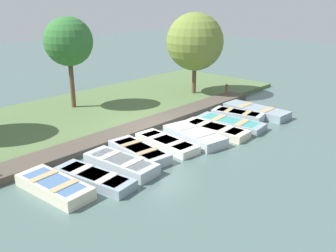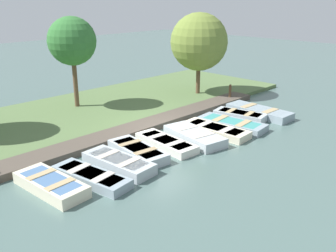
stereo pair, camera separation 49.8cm
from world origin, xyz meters
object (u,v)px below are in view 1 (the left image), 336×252
object	(u,v)px
rowboat_0	(54,186)
rowboat_5	(194,136)
rowboat_6	(215,129)
rowboat_9	(256,111)
rowboat_3	(139,152)
rowboat_1	(94,178)
rowboat_2	(121,164)
rowboat_8	(238,115)
mooring_post_far	(226,92)
rowboat_7	(230,123)
park_tree_center	(195,42)
rowboat_4	(167,143)
park_tree_left	(68,42)

from	to	relation	value
rowboat_0	rowboat_5	xyz separation A→B (m)	(0.42, 6.69, 0.01)
rowboat_6	rowboat_9	xyz separation A→B (m)	(-0.07, 3.86, 0.03)
rowboat_9	rowboat_0	bearing A→B (deg)	-90.26
rowboat_3	rowboat_5	xyz separation A→B (m)	(0.50, 2.87, 0.01)
rowboat_0	rowboat_6	xyz separation A→B (m)	(0.54, 8.04, -0.03)
rowboat_1	rowboat_6	size ratio (longest dim) A/B	0.97
rowboat_2	rowboat_8	xyz separation A→B (m)	(-0.13, 8.03, -0.01)
rowboat_8	rowboat_9	size ratio (longest dim) A/B	0.78
rowboat_0	rowboat_5	size ratio (longest dim) A/B	0.92
rowboat_0	mooring_post_far	distance (m)	13.27
rowboat_1	mooring_post_far	bearing A→B (deg)	93.73
rowboat_0	rowboat_8	bearing A→B (deg)	84.67
rowboat_7	mooring_post_far	bearing A→B (deg)	120.58
rowboat_1	rowboat_7	size ratio (longest dim) A/B	0.92
rowboat_1	park_tree_center	bearing A→B (deg)	104.08
rowboat_0	rowboat_2	size ratio (longest dim) A/B	0.97
rowboat_5	rowboat_8	xyz separation A→B (m)	(-0.29, 3.93, -0.01)
rowboat_4	park_tree_center	world-z (taller)	park_tree_center
rowboat_5	rowboat_7	bearing A→B (deg)	97.47
rowboat_5	rowboat_9	xyz separation A→B (m)	(0.04, 5.21, -0.01)
rowboat_3	park_tree_left	distance (m)	8.30
rowboat_2	rowboat_6	xyz separation A→B (m)	(0.28, 5.45, -0.04)
rowboat_0	rowboat_8	xyz separation A→B (m)	(0.14, 10.62, -0.01)
rowboat_0	rowboat_4	distance (m)	5.32
rowboat_3	rowboat_5	bearing A→B (deg)	86.25
rowboat_2	rowboat_3	bearing A→B (deg)	100.61
rowboat_2	rowboat_6	bearing A→B (deg)	82.13
rowboat_0	rowboat_1	size ratio (longest dim) A/B	0.92
rowboat_2	rowboat_1	bearing A→B (deg)	-89.22
rowboat_2	rowboat_7	size ratio (longest dim) A/B	0.87
rowboat_1	rowboat_9	world-z (taller)	rowboat_9
rowboat_7	rowboat_8	bearing A→B (deg)	101.05
mooring_post_far	park_tree_left	distance (m)	9.53
rowboat_0	rowboat_6	world-z (taller)	rowboat_0
rowboat_0	rowboat_6	bearing A→B (deg)	81.56
rowboat_9	rowboat_1	bearing A→B (deg)	-88.40
rowboat_0	park_tree_center	xyz separation A→B (m)	(-4.47, 12.68, 3.19)
rowboat_1	rowboat_7	world-z (taller)	rowboat_7
rowboat_0	park_tree_center	bearing A→B (deg)	104.83
rowboat_6	rowboat_9	world-z (taller)	rowboat_9
rowboat_2	rowboat_3	xyz separation A→B (m)	(-0.34, 1.23, -0.01)
rowboat_2	park_tree_center	xyz separation A→B (m)	(-4.74, 10.09, 3.18)
park_tree_center	park_tree_left	bearing A→B (deg)	-112.35
park_tree_left	rowboat_2	bearing A→B (deg)	-22.06
rowboat_1	rowboat_6	distance (m)	6.76
rowboat_6	rowboat_8	world-z (taller)	rowboat_8
rowboat_1	rowboat_9	size ratio (longest dim) A/B	0.89
rowboat_4	rowboat_1	bearing A→B (deg)	-80.81
rowboat_3	rowboat_5	world-z (taller)	rowboat_5
park_tree_center	rowboat_8	bearing A→B (deg)	-24.05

